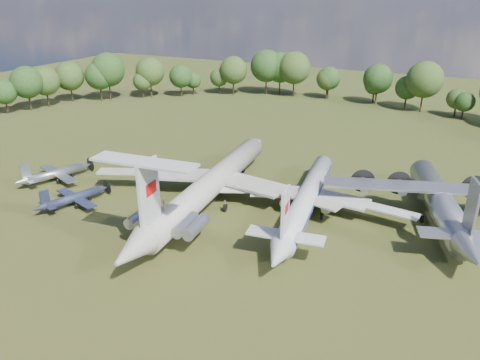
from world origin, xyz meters
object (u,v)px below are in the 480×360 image
at_px(an12_transport, 439,205).
at_px(small_prop_northwest, 56,175).
at_px(il62_airliner, 212,188).
at_px(tu104_jet, 307,201).
at_px(small_prop_west, 73,200).
at_px(person_on_il62, 164,205).

distance_m(an12_transport, small_prop_northwest, 68.56).
height_order(il62_airliner, an12_transport, il62_airliner).
height_order(tu104_jet, small_prop_west, tu104_jet).
relative_size(small_prop_west, person_on_il62, 7.64).
height_order(small_prop_west, small_prop_northwest, small_prop_northwest).
distance_m(small_prop_west, person_on_il62, 23.10).
bearing_deg(small_prop_northwest, tu104_jet, 28.79).
bearing_deg(an12_transport, il62_airliner, 178.51).
relative_size(tu104_jet, an12_transport, 1.15).
xyz_separation_m(il62_airliner, an12_transport, (35.28, 10.37, -0.19)).
height_order(tu104_jet, an12_transport, an12_transport).
bearing_deg(small_prop_northwest, an12_transport, 31.94).
relative_size(il62_airliner, person_on_il62, 29.93).
height_order(an12_transport, small_prop_northwest, an12_transport).
relative_size(an12_transport, small_prop_west, 2.73).
xyz_separation_m(il62_airliner, small_prop_northwest, (-31.56, -4.85, -1.62)).
distance_m(an12_transport, person_on_il62, 42.84).
relative_size(small_prop_northwest, person_on_il62, 8.54).
bearing_deg(person_on_il62, il62_airliner, -67.49).
bearing_deg(small_prop_northwest, il62_airliner, 27.85).
bearing_deg(il62_airliner, person_on_il62, -90.00).
relative_size(il62_airliner, small_prop_west, 3.92).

